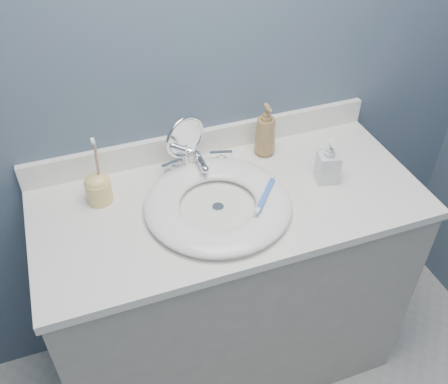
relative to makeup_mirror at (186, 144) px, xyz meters
name	(u,v)px	position (x,y,z in m)	size (l,w,h in m)	color
back_wall	(200,66)	(0.09, 0.11, 0.20)	(2.20, 0.02, 2.40)	#495F6E
vanity_cabinet	(229,290)	(0.09, -0.17, -0.57)	(1.20, 0.55, 0.85)	#A8A299
countertop	(230,202)	(0.09, -0.17, -0.13)	(1.22, 0.57, 0.03)	white
backsplash	(204,141)	(0.09, 0.10, -0.07)	(1.22, 0.02, 0.09)	white
basin	(218,204)	(0.04, -0.20, -0.10)	(0.45, 0.45, 0.04)	white
drain	(218,207)	(0.04, -0.20, -0.11)	(0.04, 0.04, 0.01)	silver
faucet	(198,164)	(0.04, 0.00, -0.09)	(0.25, 0.13, 0.07)	silver
makeup_mirror	(186,144)	(0.00, 0.00, 0.00)	(0.14, 0.08, 0.22)	silver
soap_bottle_amber	(266,130)	(0.29, 0.02, -0.02)	(0.07, 0.07, 0.19)	olive
soap_bottle_clear	(329,161)	(0.42, -0.18, -0.04)	(0.07, 0.07, 0.15)	silver
toothbrush_holder	(98,187)	(-0.29, -0.04, -0.07)	(0.08, 0.08, 0.23)	#F1CE78
toothbrush_lying	(265,196)	(0.17, -0.24, -0.07)	(0.12, 0.14, 0.02)	#3C73D5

